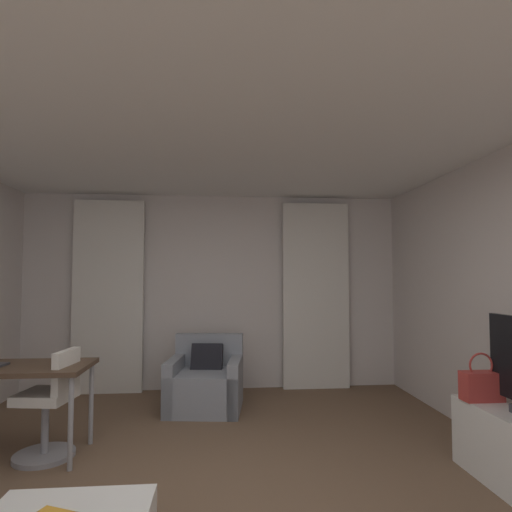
% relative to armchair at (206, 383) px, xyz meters
% --- Properties ---
extents(wall_window, '(5.12, 0.06, 2.60)m').
position_rel_armchair_xyz_m(wall_window, '(0.08, 0.89, 1.02)').
color(wall_window, silver).
rests_on(wall_window, ground).
extents(ceiling, '(5.12, 6.12, 0.06)m').
position_rel_armchair_xyz_m(ceiling, '(0.08, -2.14, 2.35)').
color(ceiling, white).
rests_on(ceiling, wall_left).
extents(curtain_left_panel, '(0.90, 0.06, 2.50)m').
position_rel_armchair_xyz_m(curtain_left_panel, '(-1.29, 0.76, 0.97)').
color(curtain_left_panel, silver).
rests_on(curtain_left_panel, ground).
extents(curtain_right_panel, '(0.90, 0.06, 2.50)m').
position_rel_armchair_xyz_m(curtain_right_panel, '(1.46, 0.76, 0.97)').
color(curtain_right_panel, silver).
rests_on(curtain_right_panel, ground).
extents(armchair, '(0.89, 0.88, 0.81)m').
position_rel_armchair_xyz_m(armchair, '(0.00, 0.00, 0.00)').
color(armchair, gray).
rests_on(armchair, ground).
extents(desk, '(1.43, 0.62, 0.75)m').
position_rel_armchair_xyz_m(desk, '(-1.65, -1.19, 0.41)').
color(desk, '#4C3828').
rests_on(desk, ground).
extents(desk_chair, '(0.48, 0.48, 0.88)m').
position_rel_armchair_xyz_m(desk_chair, '(-1.24, -1.20, 0.11)').
color(desk_chair, gray).
rests_on(desk_chair, ground).
extents(handbag_primary, '(0.30, 0.14, 0.37)m').
position_rel_armchair_xyz_m(handbag_primary, '(2.18, -1.74, 0.37)').
color(handbag_primary, '#B73833').
rests_on(handbag_primary, tv_console).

